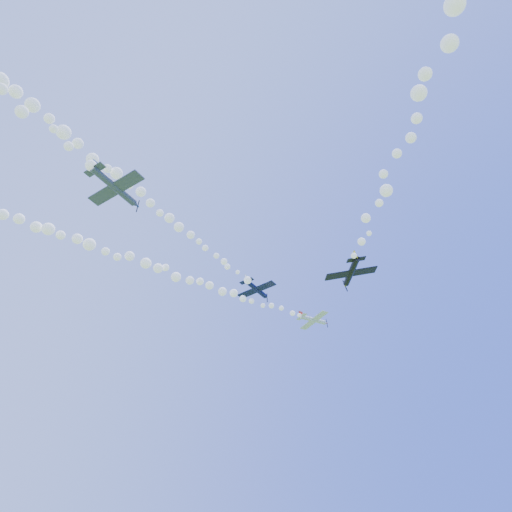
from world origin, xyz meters
TOP-DOWN VIEW (x-y plane):
  - plane_white at (25.44, 4.60)m, footprint 7.48×7.84m
  - smoke_trail_white at (-12.04, 8.32)m, footprint 70.56×9.44m
  - plane_navy at (11.94, 6.26)m, footprint 7.94×8.41m
  - smoke_trail_navy at (-32.08, -7.75)m, footprint 83.65×28.60m
  - plane_grey at (-22.35, -10.10)m, footprint 7.95×8.42m
  - plane_black at (5.31, -22.09)m, footprint 6.24×6.04m

SIDE VIEW (x-z plane):
  - plane_black at x=5.31m, z-range 33.65..35.65m
  - plane_grey at x=-22.35m, z-range 41.27..43.67m
  - smoke_trail_white at x=-12.04m, z-range 46.28..49.38m
  - plane_white at x=25.44m, z-range 47.15..49.15m
  - smoke_trail_navy at x=-32.08m, z-range 49.28..52.37m
  - plane_navy at x=11.94m, z-range 49.86..52.20m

